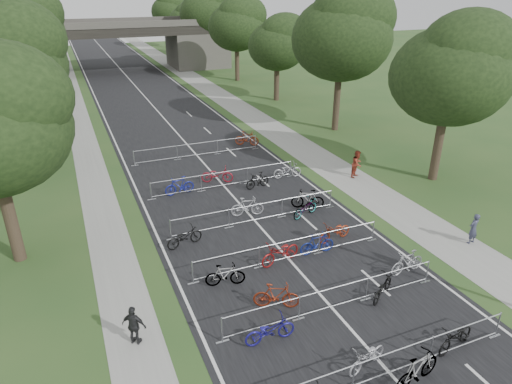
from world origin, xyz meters
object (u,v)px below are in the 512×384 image
(pedestrian_a, at_px, (473,229))
(pedestrian_b, at_px, (357,164))
(pedestrian_c, at_px, (134,326))
(overpass_bridge, at_px, (119,46))

(pedestrian_a, relative_size, pedestrian_b, 0.88)
(pedestrian_a, distance_m, pedestrian_b, 9.35)
(pedestrian_a, distance_m, pedestrian_c, 16.39)
(overpass_bridge, relative_size, pedestrian_b, 17.22)
(overpass_bridge, height_order, pedestrian_a, overpass_bridge)
(overpass_bridge, xyz_separation_m, pedestrian_a, (8.93, -56.10, -2.74))
(overpass_bridge, relative_size, pedestrian_a, 19.48)
(pedestrian_c, bearing_deg, pedestrian_a, -141.07)
(overpass_bridge, height_order, pedestrian_c, overpass_bridge)
(pedestrian_a, bearing_deg, pedestrian_c, -7.32)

